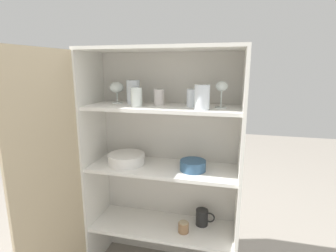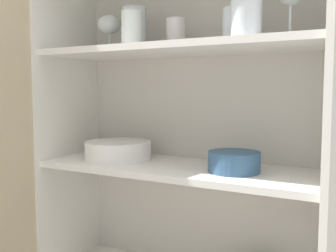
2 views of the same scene
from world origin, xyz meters
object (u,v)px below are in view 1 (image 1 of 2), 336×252
coffee_mug_primary (202,217)px  storage_jar (183,227)px  plate_stack_white (127,159)px  mixing_bowl_large (193,165)px

coffee_mug_primary → storage_jar: 0.15m
coffee_mug_primary → storage_jar: size_ratio=1.79×
plate_stack_white → coffee_mug_primary: 0.61m
mixing_bowl_large → coffee_mug_primary: mixing_bowl_large is taller
plate_stack_white → mixing_bowl_large: 0.42m
mixing_bowl_large → storage_jar: bearing=-149.8°
coffee_mug_primary → plate_stack_white: bearing=-171.8°
mixing_bowl_large → storage_jar: mixing_bowl_large is taller
plate_stack_white → mixing_bowl_large: plate_stack_white is taller
plate_stack_white → coffee_mug_primary: bearing=8.2°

